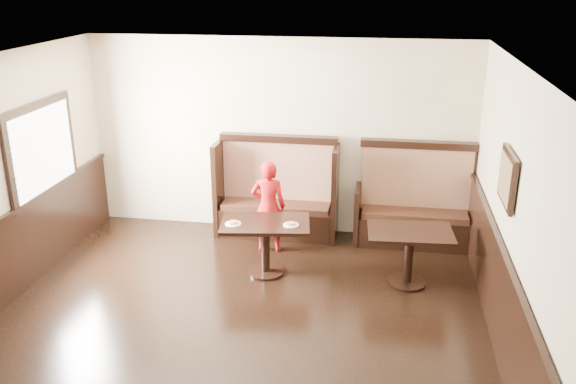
% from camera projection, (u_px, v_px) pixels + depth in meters
% --- Properties ---
extents(ground, '(7.00, 7.00, 0.00)m').
position_uv_depth(ground, '(218.00, 369.00, 5.92)').
color(ground, black).
rests_on(ground, ground).
extents(room_shell, '(7.00, 7.00, 7.00)m').
position_uv_depth(room_shell, '(193.00, 291.00, 5.99)').
color(room_shell, beige).
rests_on(room_shell, ground).
extents(booth_main, '(1.75, 0.72, 1.45)m').
position_uv_depth(booth_main, '(277.00, 199.00, 8.79)').
color(booth_main, black).
rests_on(booth_main, ground).
extents(booth_neighbor, '(1.65, 0.72, 1.45)m').
position_uv_depth(booth_neighbor, '(414.00, 210.00, 8.51)').
color(booth_neighbor, black).
rests_on(booth_neighbor, ground).
extents(table_main, '(1.18, 0.83, 0.70)m').
position_uv_depth(table_main, '(265.00, 234.00, 7.62)').
color(table_main, black).
rests_on(table_main, ground).
extents(table_neighbor, '(1.05, 0.73, 0.70)m').
position_uv_depth(table_neighbor, '(409.00, 244.00, 7.36)').
color(table_neighbor, black).
rests_on(table_neighbor, ground).
extents(child, '(0.50, 0.35, 1.28)m').
position_uv_depth(child, '(268.00, 207.00, 8.21)').
color(child, '#A61113').
rests_on(child, ground).
extents(pizza_plate_left, '(0.20, 0.20, 0.04)m').
position_uv_depth(pizza_plate_left, '(233.00, 223.00, 7.49)').
color(pizza_plate_left, white).
rests_on(pizza_plate_left, table_main).
extents(pizza_plate_right, '(0.20, 0.20, 0.04)m').
position_uv_depth(pizza_plate_right, '(291.00, 224.00, 7.46)').
color(pizza_plate_right, white).
rests_on(pizza_plate_right, table_main).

